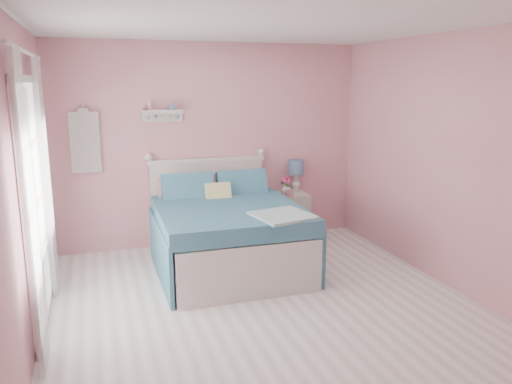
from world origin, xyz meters
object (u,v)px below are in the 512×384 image
bed (226,234)px  table_lamp (296,170)px  nightstand (290,216)px  teacup (289,193)px  vase (286,188)px

bed → table_lamp: bearing=35.7°
bed → table_lamp: bed is taller
bed → nightstand: size_ratio=3.12×
nightstand → table_lamp: bearing=38.2°
nightstand → table_lamp: table_lamp is taller
bed → teacup: 1.21m
nightstand → teacup: (-0.08, -0.16, 0.35)m
nightstand → vase: bearing=-175.9°
teacup → table_lamp: bearing=51.6°
table_lamp → teacup: table_lamp is taller
nightstand → vase: vase is taller
table_lamp → vase: size_ratio=3.01×
bed → teacup: bed is taller
bed → nightstand: 1.34m
nightstand → vase: 0.39m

